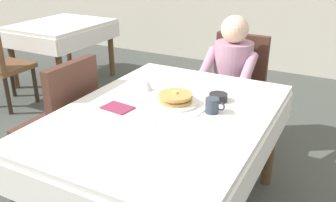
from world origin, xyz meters
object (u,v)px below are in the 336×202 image
object	(u,v)px
chair_diner	(236,84)
plate_breakfast	(175,102)
dining_table_main	(165,126)
knife_right_of_plate	(203,110)
spoon_near_edge	(144,121)
background_table_far	(62,33)
chair_left_side	(64,118)
diner_person	(231,73)
syrup_pitcher	(147,85)
bowl_butter	(218,97)
fork_left_of_plate	(146,98)
cup_coffee	(212,106)
breakfast_stack	(175,97)

from	to	relation	value
chair_diner	plate_breakfast	distance (m)	1.06
dining_table_main	knife_right_of_plate	bearing A→B (deg)	31.59
knife_right_of_plate	spoon_near_edge	xyz separation A→B (m)	(-0.23, -0.27, 0.00)
background_table_far	chair_left_side	bearing A→B (deg)	-46.83
diner_person	syrup_pitcher	xyz separation A→B (m)	(-0.30, -0.78, 0.11)
bowl_butter	background_table_far	bearing A→B (deg)	151.61
plate_breakfast	fork_left_of_plate	bearing A→B (deg)	-173.99
chair_left_side	cup_coffee	distance (m)	1.04
chair_left_side	breakfast_stack	xyz separation A→B (m)	(0.77, 0.13, 0.25)
cup_coffee	fork_left_of_plate	world-z (taller)	cup_coffee
chair_diner	spoon_near_edge	xyz separation A→B (m)	(-0.08, -1.33, 0.21)
bowl_butter	syrup_pitcher	world-z (taller)	syrup_pitcher
dining_table_main	fork_left_of_plate	size ratio (longest dim) A/B	8.47
dining_table_main	fork_left_of_plate	world-z (taller)	fork_left_of_plate
cup_coffee	bowl_butter	world-z (taller)	cup_coffee
dining_table_main	syrup_pitcher	xyz separation A→B (m)	(-0.26, 0.24, 0.13)
chair_left_side	breakfast_stack	distance (m)	0.82
bowl_butter	breakfast_stack	bearing A→B (deg)	-142.23
cup_coffee	fork_left_of_plate	distance (m)	0.43
plate_breakfast	breakfast_stack	distance (m)	0.03
chair_diner	syrup_pitcher	world-z (taller)	chair_diner
cup_coffee	spoon_near_edge	bearing A→B (deg)	-135.73
diner_person	background_table_far	bearing A→B (deg)	-15.15
chair_diner	diner_person	xyz separation A→B (m)	(-0.00, -0.16, 0.14)
spoon_near_edge	background_table_far	distance (m)	2.91
fork_left_of_plate	spoon_near_edge	bearing A→B (deg)	-145.10
bowl_butter	syrup_pitcher	bearing A→B (deg)	-173.60
chair_left_side	fork_left_of_plate	world-z (taller)	chair_left_side
dining_table_main	breakfast_stack	bearing A→B (deg)	91.57
chair_diner	diner_person	world-z (taller)	diner_person
cup_coffee	syrup_pitcher	world-z (taller)	cup_coffee
syrup_pitcher	chair_left_side	bearing A→B (deg)	-155.21
chair_diner	chair_left_side	size ratio (longest dim) A/B	1.00
chair_left_side	cup_coffee	xyz separation A→B (m)	(1.01, 0.11, 0.25)
fork_left_of_plate	knife_right_of_plate	size ratio (longest dim) A/B	0.90
dining_table_main	chair_diner	size ratio (longest dim) A/B	1.64
fork_left_of_plate	knife_right_of_plate	bearing A→B (deg)	-84.62
diner_person	cup_coffee	xyz separation A→B (m)	(0.19, -0.90, 0.11)
chair_diner	chair_left_side	xyz separation A→B (m)	(-0.81, -1.17, 0.00)
knife_right_of_plate	background_table_far	size ratio (longest dim) A/B	0.18
breakfast_stack	syrup_pitcher	size ratio (longest dim) A/B	2.50
chair_diner	fork_left_of_plate	distance (m)	1.10
breakfast_stack	fork_left_of_plate	distance (m)	0.20
bowl_butter	background_table_far	size ratio (longest dim) A/B	0.10
breakfast_stack	dining_table_main	bearing A→B (deg)	-88.43
dining_table_main	spoon_near_edge	size ratio (longest dim) A/B	10.16
chair_left_side	syrup_pitcher	bearing A→B (deg)	-65.21
dining_table_main	diner_person	world-z (taller)	diner_person
plate_breakfast	spoon_near_edge	world-z (taller)	plate_breakfast
cup_coffee	syrup_pitcher	size ratio (longest dim) A/B	1.41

